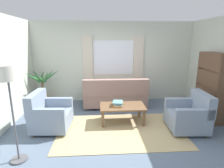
% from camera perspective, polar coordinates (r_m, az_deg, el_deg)
% --- Properties ---
extents(ground_plane, '(6.24, 6.24, 0.00)m').
position_cam_1_polar(ground_plane, '(4.27, 2.62, -14.49)').
color(ground_plane, slate).
extents(wall_back, '(5.32, 0.12, 2.60)m').
position_cam_1_polar(wall_back, '(6.05, 0.38, 6.97)').
color(wall_back, beige).
rests_on(wall_back, ground_plane).
extents(window_with_curtains, '(1.98, 0.07, 1.40)m').
position_cam_1_polar(window_with_curtains, '(5.95, 0.44, 8.31)').
color(window_with_curtains, white).
extents(area_rug, '(2.80, 1.75, 0.01)m').
position_cam_1_polar(area_rug, '(4.27, 2.62, -14.42)').
color(area_rug, tan).
rests_on(area_rug, ground_plane).
extents(couch, '(1.90, 0.82, 0.92)m').
position_cam_1_polar(couch, '(5.54, 0.99, -3.57)').
color(couch, gray).
rests_on(couch, ground_plane).
extents(armchair_left, '(0.87, 0.89, 0.88)m').
position_cam_1_polar(armchair_left, '(4.43, -19.27, -9.12)').
color(armchair_left, gray).
rests_on(armchair_left, ground_plane).
extents(armchair_right, '(0.87, 0.89, 0.88)m').
position_cam_1_polar(armchair_right, '(4.52, 23.24, -9.04)').
color(armchair_right, gray).
rests_on(armchair_right, ground_plane).
extents(coffee_table, '(1.10, 0.64, 0.44)m').
position_cam_1_polar(coffee_table, '(4.52, 3.31, -7.50)').
color(coffee_table, brown).
rests_on(coffee_table, ground_plane).
extents(book_stack_on_table, '(0.28, 0.35, 0.11)m').
position_cam_1_polar(book_stack_on_table, '(4.48, 1.78, -6.17)').
color(book_stack_on_table, orange).
rests_on(book_stack_on_table, coffee_table).
extents(potted_plant, '(1.08, 0.96, 1.20)m').
position_cam_1_polar(potted_plant, '(5.96, -21.12, -1.02)').
color(potted_plant, '#9E6B4C').
rests_on(potted_plant, ground_plane).
extents(bookshelf, '(0.30, 0.94, 1.72)m').
position_cam_1_polar(bookshelf, '(5.19, 28.75, -0.59)').
color(bookshelf, brown).
rests_on(bookshelf, ground_plane).
extents(standing_lamp, '(0.34, 0.34, 1.66)m').
position_cam_1_polar(standing_lamp, '(3.21, -29.96, 0.52)').
color(standing_lamp, '#4C4C51').
rests_on(standing_lamp, ground_plane).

